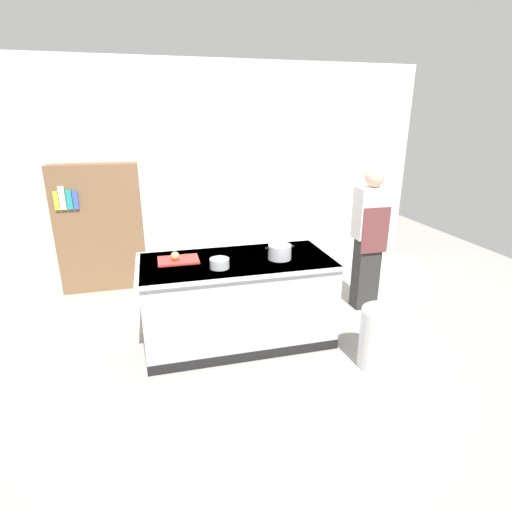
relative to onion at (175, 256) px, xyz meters
The scene contains 10 objects.
ground_plane 1.14m from the onion, ahead, with size 10.00×10.00×0.00m, color #9E9991.
back_wall 2.17m from the onion, 73.23° to the left, with size 6.40×0.12×3.00m, color silver.
counter_island 0.79m from the onion, ahead, with size 1.98×0.98×0.90m.
cutting_board 0.06m from the onion, 29.69° to the left, with size 0.40×0.28×0.02m, color red.
onion is the anchor object (origin of this frame).
stock_pot 1.04m from the onion, ahead, with size 0.30×0.23×0.15m.
mixing_bowl 0.48m from the onion, 34.74° to the right, with size 0.19×0.19×0.09m, color #B7BABF.
trash_bin 2.14m from the onion, 27.08° to the right, with size 0.42×0.42×0.59m, color silver.
person_chef 2.31m from the onion, ahead, with size 0.38×0.25×1.72m.
bookshelf 1.93m from the onion, 117.37° to the left, with size 1.10×0.31×1.70m.
Camera 1 is at (-0.76, -3.71, 2.26)m, focal length 28.03 mm.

